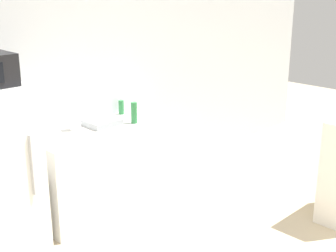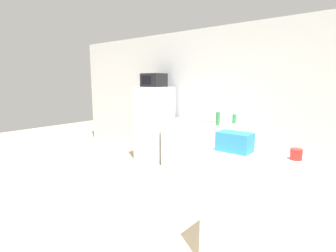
% 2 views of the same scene
% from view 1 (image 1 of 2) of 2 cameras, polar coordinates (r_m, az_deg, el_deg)
% --- Properties ---
extents(wall_back, '(8.00, 0.06, 2.60)m').
position_cam_1_polar(wall_back, '(5.09, -9.59, 5.26)').
color(wall_back, silver).
rests_on(wall_back, ground_plane).
extents(counter, '(1.56, 0.64, 0.90)m').
position_cam_1_polar(counter, '(5.01, -7.65, -5.01)').
color(counter, silver).
rests_on(counter, ground_plane).
extents(sink_basin, '(0.34, 0.28, 0.06)m').
position_cam_1_polar(sink_basin, '(4.90, -7.99, 0.44)').
color(sink_basin, '#9EA3A8').
rests_on(sink_basin, counter).
extents(bottle_tall, '(0.07, 0.07, 0.22)m').
position_cam_1_polar(bottle_tall, '(4.92, -4.16, 1.63)').
color(bottle_tall, '#2D7F42').
rests_on(bottle_tall, counter).
extents(bottle_short, '(0.06, 0.06, 0.16)m').
position_cam_1_polar(bottle_short, '(5.27, -5.72, 2.29)').
color(bottle_short, '#2D7F42').
rests_on(bottle_short, counter).
extents(paper_towel_roll, '(0.12, 0.12, 0.22)m').
position_cam_1_polar(paper_towel_roll, '(4.77, -11.30, 0.83)').
color(paper_towel_roll, white).
rests_on(paper_towel_roll, counter).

